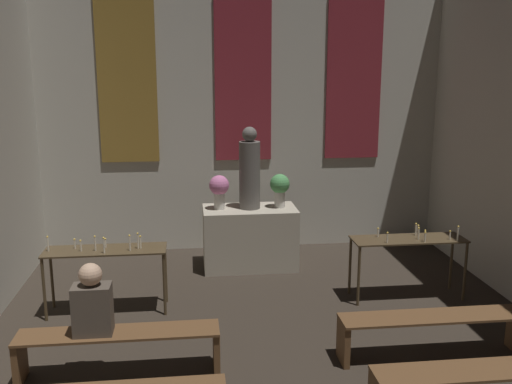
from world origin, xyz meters
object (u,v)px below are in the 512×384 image
(flower_vase_left, at_px, (219,188))
(pew_back_right, at_px, (432,327))
(pew_third_right, at_px, (484,382))
(altar, at_px, (250,237))
(pew_back_left, at_px, (119,344))
(candle_rack_left, at_px, (106,257))
(candle_rack_right, at_px, (408,246))
(statue, at_px, (250,171))
(flower_vase_right, at_px, (280,187))
(person_seated, at_px, (92,303))

(flower_vase_left, distance_m, pew_back_right, 3.66)
(pew_third_right, bearing_deg, pew_back_right, 90.00)
(altar, xyz_separation_m, pew_back_left, (-1.58, -2.93, -0.12))
(altar, xyz_separation_m, flower_vase_left, (-0.45, 0.00, 0.76))
(pew_back_right, bearing_deg, candle_rack_left, 156.12)
(flower_vase_left, bearing_deg, candle_rack_right, -30.68)
(statue, height_order, pew_back_left, statue)
(pew_back_left, bearing_deg, flower_vase_right, 55.37)
(altar, relative_size, candle_rack_left, 0.94)
(altar, distance_m, statue, 1.00)
(statue, xyz_separation_m, candle_rack_left, (-1.90, -1.39, -0.75))
(pew_third_right, xyz_separation_m, pew_back_left, (-3.15, 1.06, 0.00))
(statue, distance_m, candle_rack_left, 2.47)
(flower_vase_right, height_order, candle_rack_left, flower_vase_right)
(candle_rack_left, xyz_separation_m, person_seated, (0.09, -1.54, 0.07))
(altar, xyz_separation_m, statue, (0.00, 0.00, 1.00))
(flower_vase_right, relative_size, pew_back_left, 0.26)
(statue, relative_size, flower_vase_left, 2.39)
(pew_back_left, height_order, person_seated, person_seated)
(flower_vase_left, xyz_separation_m, candle_rack_left, (-1.45, -1.39, -0.51))
(candle_rack_right, distance_m, pew_back_left, 3.82)
(pew_third_right, bearing_deg, candle_rack_right, 82.92)
(flower_vase_right, xyz_separation_m, pew_back_right, (1.13, -2.93, -0.88))
(candle_rack_right, bearing_deg, candle_rack_left, 179.99)
(altar, relative_size, flower_vase_left, 2.74)
(pew_third_right, xyz_separation_m, pew_back_right, (0.00, 1.06, 0.00))
(candle_rack_left, bearing_deg, flower_vase_right, 30.71)
(candle_rack_left, height_order, pew_back_right, candle_rack_left)
(candle_rack_left, bearing_deg, altar, 36.26)
(pew_back_right, xyz_separation_m, person_seated, (-3.38, 0.00, 0.44))
(candle_rack_left, bearing_deg, flower_vase_left, 43.80)
(statue, relative_size, flower_vase_right, 2.39)
(flower_vase_right, bearing_deg, flower_vase_left, 180.00)
(pew_back_left, xyz_separation_m, pew_back_right, (3.15, 0.00, 0.00))
(pew_back_left, bearing_deg, person_seated, 180.00)
(flower_vase_left, xyz_separation_m, pew_back_left, (-1.13, -2.93, -0.88))
(candle_rack_right, bearing_deg, pew_third_right, -97.08)
(statue, bearing_deg, flower_vase_right, 0.00)
(candle_rack_left, bearing_deg, person_seated, -86.65)
(candle_rack_right, bearing_deg, pew_back_right, -101.84)
(person_seated, bearing_deg, flower_vase_right, 52.45)
(statue, relative_size, pew_third_right, 0.62)
(candle_rack_right, relative_size, person_seated, 2.08)
(altar, bearing_deg, pew_back_left, -118.31)
(flower_vase_left, distance_m, candle_rack_right, 2.77)
(flower_vase_left, height_order, pew_third_right, flower_vase_left)
(flower_vase_right, xyz_separation_m, person_seated, (-2.25, -2.93, -0.44))
(person_seated, bearing_deg, altar, 58.34)
(pew_third_right, height_order, person_seated, person_seated)
(candle_rack_left, distance_m, person_seated, 1.54)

